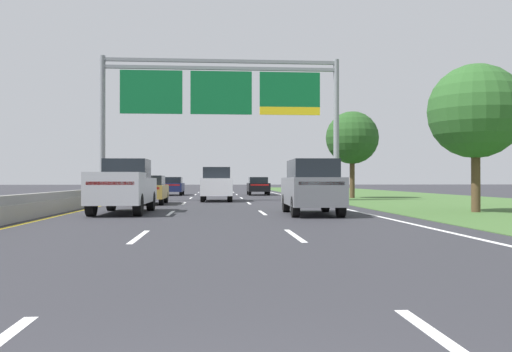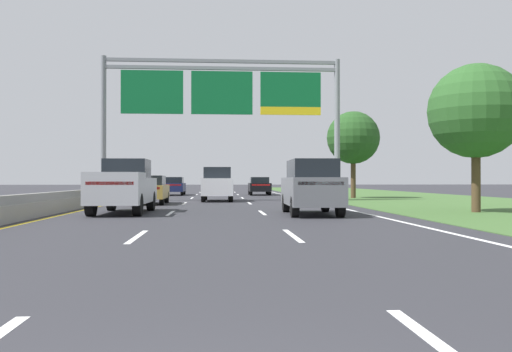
{
  "view_description": "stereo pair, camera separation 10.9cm",
  "coord_description": "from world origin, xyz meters",
  "views": [
    {
      "loc": [
        -0.05,
        -2.46,
        1.35
      ],
      "look_at": [
        1.73,
        21.37,
        1.51
      ],
      "focal_mm": 38.06,
      "sensor_mm": 36.0,
      "label": 1
    },
    {
      "loc": [
        0.05,
        -2.46,
        1.35
      ],
      "look_at": [
        1.73,
        21.37,
        1.51
      ],
      "focal_mm": 38.06,
      "sensor_mm": 36.0,
      "label": 2
    }
  ],
  "objects": [
    {
      "name": "ground_plane",
      "position": [
        0.0,
        35.0,
        0.0
      ],
      "size": [
        220.0,
        220.0,
        0.0
      ],
      "primitive_type": "plane",
      "color": "#2B2B30"
    },
    {
      "name": "lane_striping",
      "position": [
        0.0,
        34.54,
        0.0
      ],
      "size": [
        11.96,
        106.0,
        0.01
      ],
      "color": "white",
      "rests_on": "ground"
    },
    {
      "name": "grass_verge_right",
      "position": [
        13.95,
        35.0,
        0.01
      ],
      "size": [
        14.0,
        110.0,
        0.02
      ],
      "primitive_type": "cube",
      "color": "#3D602D",
      "rests_on": "ground"
    },
    {
      "name": "median_barrier_concrete",
      "position": [
        -6.6,
        35.0,
        0.35
      ],
      "size": [
        0.6,
        110.0,
        0.85
      ],
      "color": "gray",
      "rests_on": "ground"
    },
    {
      "name": "overhead_sign_gantry",
      "position": [
        0.3,
        31.6,
        6.42
      ],
      "size": [
        15.06,
        0.42,
        9.04
      ],
      "color": "gray",
      "rests_on": "ground"
    },
    {
      "name": "pickup_truck_silver",
      "position": [
        -3.74,
        19.68,
        1.07
      ],
      "size": [
        2.05,
        5.42,
        2.2
      ],
      "rotation": [
        0.0,
        0.0,
        1.56
      ],
      "color": "#B2B5BA",
      "rests_on": "ground"
    },
    {
      "name": "car_grey_right_lane_suv",
      "position": [
        3.65,
        18.26,
        1.1
      ],
      "size": [
        2.03,
        4.75,
        2.11
      ],
      "rotation": [
        0.0,
        0.0,
        1.54
      ],
      "color": "slate",
      "rests_on": "ground"
    },
    {
      "name": "car_gold_left_lane_sedan",
      "position": [
        -3.71,
        27.8,
        0.82
      ],
      "size": [
        1.86,
        4.42,
        1.57
      ],
      "rotation": [
        0.0,
        0.0,
        1.58
      ],
      "color": "#A38438",
      "rests_on": "ground"
    },
    {
      "name": "car_white_centre_lane_suv",
      "position": [
        0.02,
        31.68,
        1.1
      ],
      "size": [
        1.95,
        4.72,
        2.11
      ],
      "rotation": [
        0.0,
        0.0,
        1.56
      ],
      "color": "silver",
      "rests_on": "ground"
    },
    {
      "name": "car_black_right_lane_sedan",
      "position": [
        3.68,
        45.07,
        0.82
      ],
      "size": [
        1.88,
        4.42,
        1.57
      ],
      "rotation": [
        0.0,
        0.0,
        1.56
      ],
      "color": "black",
      "rests_on": "ground"
    },
    {
      "name": "car_navy_left_lane_sedan",
      "position": [
        -3.78,
        45.02,
        0.82
      ],
      "size": [
        1.83,
        4.4,
        1.57
      ],
      "rotation": [
        0.0,
        0.0,
        1.57
      ],
      "color": "#161E47",
      "rests_on": "ground"
    },
    {
      "name": "roadside_tree_near",
      "position": [
        10.59,
        19.03,
        4.15
      ],
      "size": [
        3.86,
        3.86,
        6.09
      ],
      "color": "#4C3823",
      "rests_on": "ground"
    },
    {
      "name": "roadside_tree_mid",
      "position": [
        9.84,
        36.22,
        4.38
      ],
      "size": [
        3.82,
        3.82,
        6.31
      ],
      "color": "#4C3823",
      "rests_on": "ground"
    }
  ]
}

